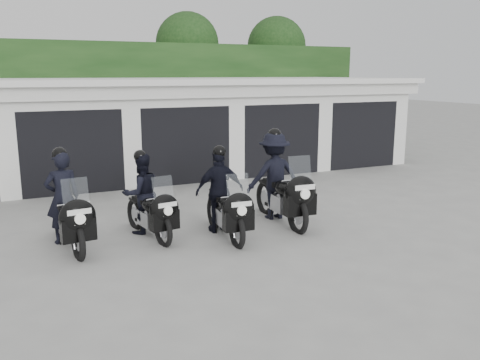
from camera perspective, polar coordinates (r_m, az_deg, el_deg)
name	(u,v)px	position (r m, az deg, el deg)	size (l,w,h in m)	color
ground	(278,238)	(9.89, 4.33, -6.57)	(80.00, 80.00, 0.00)	#9D9E98
garage_block	(161,126)	(16.97, -8.88, 6.01)	(16.40, 6.80, 2.96)	silver
background_vegetation	(136,82)	(21.69, -11.60, 10.73)	(20.00, 3.90, 5.80)	#153312
police_bike_a	(67,208)	(9.72, -18.88, -2.96)	(0.79, 2.14, 1.87)	black
police_bike_b	(145,199)	(10.07, -10.59, -2.10)	(0.91, 1.96, 1.72)	black
police_bike_c	(223,196)	(9.94, -1.97, -1.85)	(1.02, 2.08, 1.81)	black
police_bike_d	(278,181)	(10.89, 4.25, -0.08)	(1.25, 2.35, 2.04)	black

